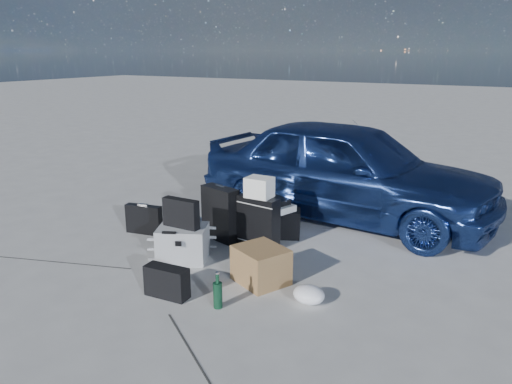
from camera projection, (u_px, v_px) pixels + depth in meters
The scene contains 15 objects.
ground at pixel (198, 275), 4.83m from camera, with size 60.00×60.00×0.00m, color #B9B8B4.
car at pixel (346, 170), 6.32m from camera, with size 1.51×3.74×1.27m, color #284691.
pelican_case at pixel (183, 243), 5.14m from camera, with size 0.49×0.40×0.36m, color #A8ABAD.
laptop_bag at pixel (181, 213), 5.05m from camera, with size 0.40×0.10×0.30m, color black.
briefcase at pixel (144, 219), 5.88m from camera, with size 0.45×0.10×0.35m, color black.
suitcase_left at pixel (220, 213), 5.67m from camera, with size 0.47×0.17×0.62m, color black.
suitcase_right at pixel (258, 222), 5.46m from camera, with size 0.47×0.17×0.57m, color black.
white_carton at pixel (259, 187), 5.35m from camera, with size 0.27×0.22×0.22m, color white.
duffel_bag at pixel (272, 223), 5.80m from camera, with size 0.64×0.27×0.32m, color black.
flat_box_white at pixel (274, 207), 5.75m from camera, with size 0.42×0.31×0.07m, color white.
flat_box_black at pixel (275, 201), 5.75m from camera, with size 0.31×0.22×0.07m, color black.
cardboard_box at pixel (261, 265), 4.64m from camera, with size 0.45×0.40×0.34m, color #9B6A43.
plastic_bag at pixel (309, 295), 4.27m from camera, with size 0.28×0.24×0.15m, color white.
messenger_bag at pixel (167, 282), 4.37m from camera, with size 0.40×0.15×0.28m, color black.
green_bottle at pixel (218, 291), 4.17m from camera, with size 0.08×0.08×0.31m, color black.
Camera 1 is at (2.69, -3.57, 2.09)m, focal length 35.00 mm.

